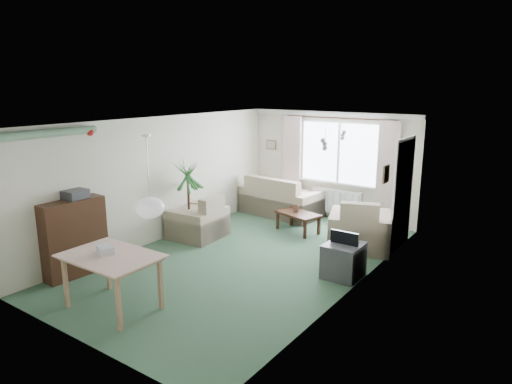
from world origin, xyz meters
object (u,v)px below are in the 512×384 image
Objects in this scene: sofa at (282,195)px; tv_cube at (343,260)px; coffee_table at (298,222)px; houseplant at (189,199)px; bookshelf at (74,238)px; pet_bed at (341,253)px; dining_table at (113,282)px; armchair_corner at (360,223)px; armchair_left at (197,216)px.

sofa reaches higher than tv_cube.
houseplant reaches higher than coffee_table.
bookshelf is (-1.81, -3.94, 0.41)m from coffee_table.
houseplant is 3.03× the size of pet_bed.
bookshelf is at bearing -114.67° from coffee_table.
dining_table reaches higher than coffee_table.
sofa is 3.65m from tv_cube.
armchair_corner is at bearing 160.37° from sofa.
armchair_corner is 1.46m from coffee_table.
bookshelf reaches higher than tv_cube.
tv_cube is (3.20, -0.13, -0.16)m from armchair_left.
houseplant reaches higher than armchair_left.
armchair_left is 1.61× the size of tv_cube.
coffee_table reaches higher than pet_bed.
armchair_left is at bearing -135.64° from coffee_table.
pet_bed is at bearing 48.54° from bookshelf.
bookshelf is 1.03× the size of dining_table.
armchair_corner is 1.43m from tv_cube.
bookshelf reaches higher than dining_table.
armchair_corner is 0.88× the size of bookshelf.
armchair_left is 1.88× the size of pet_bed.
armchair_left is (-0.51, -2.34, -0.03)m from sofa.
armchair_left is at bearing 177.20° from tv_cube.
sofa is 2.39m from armchair_left.
armchair_left reaches higher than coffee_table.
sofa is at bearing 144.05° from pet_bed.
houseplant is (-3.04, -1.34, 0.30)m from armchair_corner.
houseplant is at bearing 79.52° from sofa.
tv_cube is at bearing -0.81° from houseplant.
tv_cube is at bearing 52.44° from dining_table.
tv_cube is (3.54, 2.38, -0.34)m from bookshelf.
tv_cube is (1.73, -1.57, 0.07)m from coffee_table.
sofa is 1.18× the size of houseplant.
coffee_table is at bearing 150.23° from pet_bed.
sofa is 4.92m from bookshelf.
armchair_left is at bearing 110.47° from dining_table.
houseplant is at bearing -66.09° from armchair_left.
armchair_corner is 4.53m from dining_table.
sofa is 2.61m from armchair_corner.
armchair_left is at bearing 85.37° from bookshelf.
armchair_corner reaches higher than dining_table.
houseplant reaches higher than dining_table.
pet_bed is (3.14, 3.19, -0.56)m from bookshelf.
houseplant reaches higher than bookshelf.
houseplant is 3.39m from tv_cube.
pet_bed is at bearing 60.81° from armchair_corner.
armchair_left reaches higher than dining_table.
dining_table is at bearing -11.97° from bookshelf.
houseplant is at bearing -136.89° from coffee_table.
sofa is at bearing 96.19° from dining_table.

